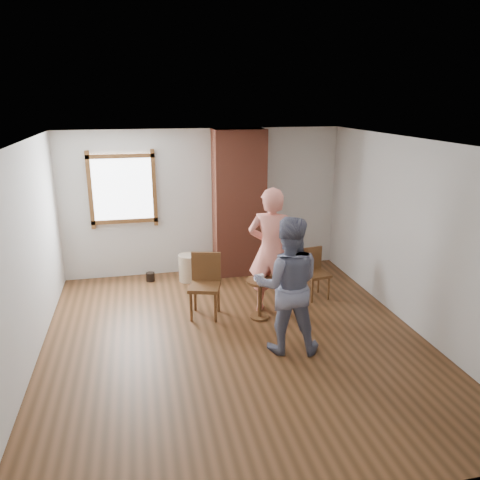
% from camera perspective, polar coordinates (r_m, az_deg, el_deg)
% --- Properties ---
extents(ground, '(5.50, 5.50, 0.00)m').
position_cam_1_polar(ground, '(6.39, -0.56, -12.14)').
color(ground, brown).
rests_on(ground, ground).
extents(room_shell, '(5.04, 5.52, 2.62)m').
position_cam_1_polar(room_shell, '(6.30, -2.26, 5.06)').
color(room_shell, silver).
rests_on(room_shell, ground).
extents(brick_chimney, '(0.90, 0.50, 2.60)m').
position_cam_1_polar(brick_chimney, '(8.35, -0.13, 4.48)').
color(brick_chimney, '#A04E38').
rests_on(brick_chimney, ground).
extents(stoneware_crock, '(0.42, 0.42, 0.47)m').
position_cam_1_polar(stoneware_crock, '(8.30, -6.23, -3.37)').
color(stoneware_crock, tan).
rests_on(stoneware_crock, ground).
extents(dark_pot, '(0.19, 0.19, 0.15)m').
position_cam_1_polar(dark_pot, '(8.43, -10.88, -4.43)').
color(dark_pot, black).
rests_on(dark_pot, ground).
extents(dining_chair_left, '(0.54, 0.54, 0.93)m').
position_cam_1_polar(dining_chair_left, '(6.91, -4.25, -5.04)').
color(dining_chair_left, brown).
rests_on(dining_chair_left, ground).
extents(dining_chair_right, '(0.44, 0.44, 0.80)m').
position_cam_1_polar(dining_chair_right, '(7.62, 9.01, -3.64)').
color(dining_chair_right, brown).
rests_on(dining_chair_right, ground).
extents(side_table, '(0.40, 0.40, 0.60)m').
position_cam_1_polar(side_table, '(6.82, 2.44, -6.40)').
color(side_table, brown).
rests_on(side_table, ground).
extents(cake_plate, '(0.18, 0.18, 0.01)m').
position_cam_1_polar(cake_plate, '(6.74, 2.46, -4.84)').
color(cake_plate, white).
rests_on(cake_plate, side_table).
extents(cake_slice, '(0.08, 0.07, 0.06)m').
position_cam_1_polar(cake_slice, '(6.73, 2.55, -4.56)').
color(cake_slice, white).
rests_on(cake_slice, cake_plate).
extents(man, '(0.99, 0.85, 1.76)m').
position_cam_1_polar(man, '(5.85, 5.79, -5.51)').
color(man, '#121333').
rests_on(man, ground).
extents(person_pink, '(0.83, 0.73, 1.90)m').
position_cam_1_polar(person_pink, '(6.86, 3.83, -1.39)').
color(person_pink, '#FA8F7D').
rests_on(person_pink, ground).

